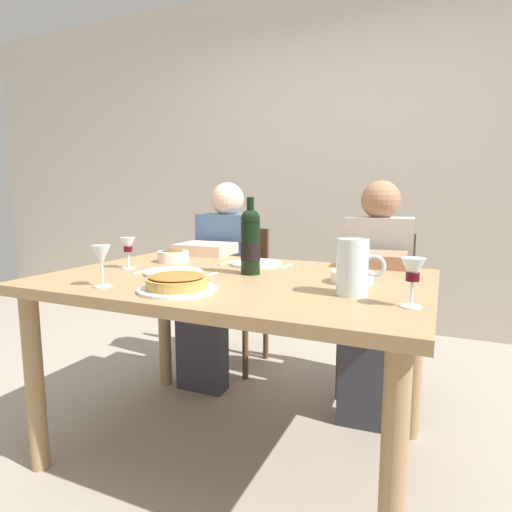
{
  "coord_description": "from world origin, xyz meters",
  "views": [
    {
      "loc": [
        0.75,
        -1.49,
        1.08
      ],
      "look_at": [
        0.09,
        -0.01,
        0.85
      ],
      "focal_mm": 29.55,
      "sensor_mm": 36.0,
      "label": 1
    }
  ],
  "objects": [
    {
      "name": "ground_plane",
      "position": [
        0.0,
        0.0,
        0.0
      ],
      "size": [
        8.0,
        8.0,
        0.0
      ],
      "primitive_type": "plane",
      "color": "gray"
    },
    {
      "name": "back_wall",
      "position": [
        0.0,
        2.03,
        1.4
      ],
      "size": [
        8.0,
        0.1,
        2.8
      ],
      "primitive_type": "cube",
      "color": "beige",
      "rests_on": "ground"
    },
    {
      "name": "dining_table",
      "position": [
        0.0,
        0.0,
        0.67
      ],
      "size": [
        1.5,
        1.0,
        0.76
      ],
      "color": "#9E7A51",
      "rests_on": "ground"
    },
    {
      "name": "wine_bottle",
      "position": [
        0.03,
        0.07,
        0.89
      ],
      "size": [
        0.08,
        0.08,
        0.32
      ],
      "color": "black",
      "rests_on": "dining_table"
    },
    {
      "name": "water_pitcher",
      "position": [
        0.49,
        -0.13,
        0.84
      ],
      "size": [
        0.16,
        0.1,
        0.18
      ],
      "color": "silver",
      "rests_on": "dining_table"
    },
    {
      "name": "baked_tart",
      "position": [
        -0.06,
        -0.32,
        0.79
      ],
      "size": [
        0.27,
        0.27,
        0.06
      ],
      "color": "silver",
      "rests_on": "dining_table"
    },
    {
      "name": "salad_bowl",
      "position": [
        0.45,
        0.07,
        0.79
      ],
      "size": [
        0.16,
        0.16,
        0.05
      ],
      "color": "white",
      "rests_on": "dining_table"
    },
    {
      "name": "olive_bowl",
      "position": [
        -0.45,
        0.21,
        0.79
      ],
      "size": [
        0.15,
        0.15,
        0.06
      ],
      "color": "silver",
      "rests_on": "dining_table"
    },
    {
      "name": "wine_glass_left_diner",
      "position": [
        0.68,
        -0.21,
        0.86
      ],
      "size": [
        0.07,
        0.07,
        0.14
      ],
      "color": "silver",
      "rests_on": "dining_table"
    },
    {
      "name": "wine_glass_right_diner",
      "position": [
        -0.34,
        -0.37,
        0.87
      ],
      "size": [
        0.07,
        0.07,
        0.15
      ],
      "color": "silver",
      "rests_on": "dining_table"
    },
    {
      "name": "wine_glass_centre",
      "position": [
        -0.52,
        -0.03,
        0.86
      ],
      "size": [
        0.07,
        0.07,
        0.14
      ],
      "color": "silver",
      "rests_on": "dining_table"
    },
    {
      "name": "dinner_plate_left_setting",
      "position": [
        -0.04,
        0.29,
        0.77
      ],
      "size": [
        0.24,
        0.24,
        0.01
      ],
      "primitive_type": "cylinder",
      "color": "white",
      "rests_on": "dining_table"
    },
    {
      "name": "dinner_plate_right_setting",
      "position": [
        -0.26,
        -0.06,
        0.77
      ],
      "size": [
        0.24,
        0.24,
        0.01
      ],
      "primitive_type": "cylinder",
      "color": "silver",
      "rests_on": "dining_table"
    },
    {
      "name": "fork_left_setting",
      "position": [
        -0.19,
        0.29,
        0.76
      ],
      "size": [
        0.03,
        0.16,
        0.0
      ],
      "primitive_type": "cube",
      "rotation": [
        0.0,
        0.0,
        1.5
      ],
      "color": "silver",
      "rests_on": "dining_table"
    },
    {
      "name": "knife_left_setting",
      "position": [
        0.11,
        0.29,
        0.76
      ],
      "size": [
        0.02,
        0.18,
        0.0
      ],
      "primitive_type": "cube",
      "rotation": [
        0.0,
        0.0,
        1.64
      ],
      "color": "silver",
      "rests_on": "dining_table"
    },
    {
      "name": "knife_right_setting",
      "position": [
        -0.11,
        -0.06,
        0.76
      ],
      "size": [
        0.02,
        0.18,
        0.0
      ],
      "primitive_type": "cube",
      "rotation": [
        0.0,
        0.0,
        1.53
      ],
      "color": "silver",
      "rests_on": "dining_table"
    },
    {
      "name": "spoon_right_setting",
      "position": [
        -0.41,
        -0.06,
        0.76
      ],
      "size": [
        0.02,
        0.16,
        0.0
      ],
      "primitive_type": "cube",
      "rotation": [
        0.0,
        0.0,
        1.58
      ],
      "color": "silver",
      "rests_on": "dining_table"
    },
    {
      "name": "chair_left",
      "position": [
        -0.45,
        0.91,
        0.5
      ],
      "size": [
        0.41,
        0.41,
        0.87
      ],
      "rotation": [
        0.0,
        0.0,
        3.17
      ],
      "color": "brown",
      "rests_on": "ground"
    },
    {
      "name": "diner_left",
      "position": [
        -0.45,
        0.67,
        0.62
      ],
      "size": [
        0.35,
        0.51,
        1.16
      ],
      "rotation": [
        0.0,
        0.0,
        3.17
      ],
      "color": "#4C6B93",
      "rests_on": "ground"
    },
    {
      "name": "chair_right",
      "position": [
        0.44,
        0.9,
        0.5
      ],
      "size": [
        0.43,
        0.43,
        0.87
      ],
      "rotation": [
        0.0,
        0.0,
        3.21
      ],
      "color": "brown",
      "rests_on": "ground"
    },
    {
      "name": "diner_right",
      "position": [
        0.46,
        0.66,
        0.62
      ],
      "size": [
        0.35,
        0.52,
        1.16
      ],
      "rotation": [
        0.0,
        0.0,
        3.21
      ],
      "color": "#B7B2A8",
      "rests_on": "ground"
    }
  ]
}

